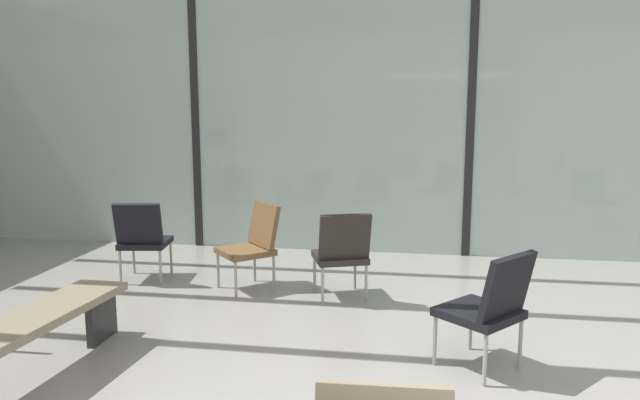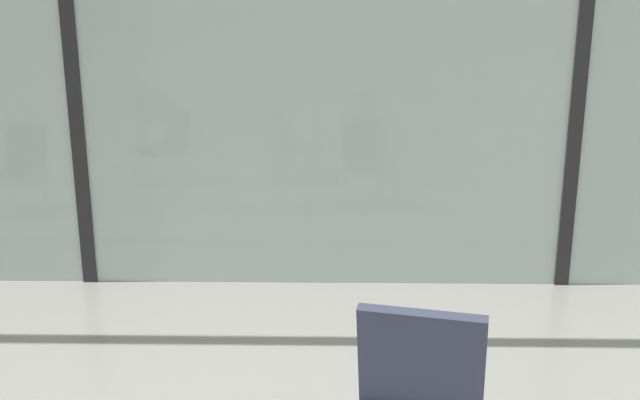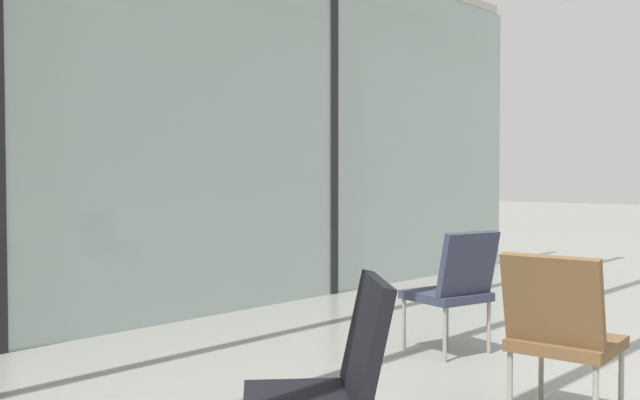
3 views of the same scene
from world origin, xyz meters
name	(u,v)px [view 2 (image 2 of 3)]	position (x,y,z in m)	size (l,w,h in m)	color
glass_curtain_wall	(72,41)	(0.00, 5.20, 1.75)	(14.00, 0.08, 3.51)	#A3B7B2
window_mullion_1	(72,41)	(0.00, 5.20, 1.75)	(0.10, 0.12, 3.51)	black
window_mullion_2	(581,42)	(3.50, 5.20, 1.75)	(0.10, 0.12, 3.51)	black
parked_airplane	(118,0)	(-1.30, 10.74, 2.16)	(11.75, 4.31, 4.31)	#B2BCD6
lounge_chair_5	(423,381)	(2.17, 2.82, 0.49)	(0.59, 0.62, 0.87)	#33384C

